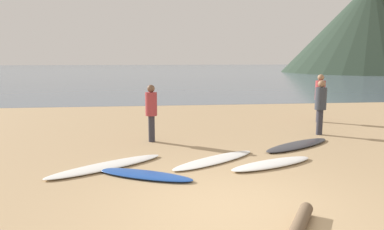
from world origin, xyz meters
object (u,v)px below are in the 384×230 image
surfboard_0 (107,166)px  surfboard_1 (144,175)px  surfboard_3 (272,164)px  surfboard_4 (298,145)px  person_1 (320,94)px  surfboard_2 (215,160)px  person_0 (151,108)px  person_2 (321,103)px

surfboard_0 → surfboard_1: surfboard_1 is taller
surfboard_3 → surfboard_4: size_ratio=0.87×
surfboard_1 → person_1: person_1 is taller
surfboard_0 → surfboard_2: 2.35m
surfboard_2 → person_0: (-1.37, 2.15, 0.90)m
surfboard_3 → person_0: (-2.54, 2.63, 0.88)m
surfboard_4 → surfboard_0: bearing=163.6°
surfboard_0 → person_1: 8.56m
surfboard_0 → person_0: person_0 is taller
surfboard_3 → surfboard_1: bearing=166.3°
surfboard_2 → surfboard_3: (1.17, -0.48, 0.01)m
surfboard_0 → person_1: bearing=0.0°
person_2 → surfboard_3: bearing=-63.7°
surfboard_2 → person_2: (3.66, 2.49, 0.93)m
person_2 → surfboard_2: bearing=-79.4°
surfboard_0 → surfboard_4: surfboard_4 is taller
surfboard_4 → person_2: 2.07m
surfboard_3 → person_2: size_ratio=1.30×
person_0 → surfboard_4: bearing=-79.3°
surfboard_4 → surfboard_2: bearing=172.9°
person_1 → surfboard_3: bearing=131.8°
surfboard_0 → person_2: (6.00, 2.69, 0.93)m
surfboard_1 → person_0: person_0 is taller
person_1 → surfboard_0: bearing=110.8°
surfboard_0 → person_0: 2.70m
surfboard_2 → surfboard_1: bearing=175.4°
surfboard_2 → person_0: size_ratio=1.53×
surfboard_0 → person_2: person_2 is taller
surfboard_3 → person_2: person_2 is taller
surfboard_1 → surfboard_0: bearing=165.7°
surfboard_3 → person_0: person_0 is taller
surfboard_4 → person_0: size_ratio=1.55×
surfboard_3 → person_0: size_ratio=1.35×
surfboard_1 → surfboard_4: surfboard_1 is taller
surfboard_4 → person_2: bearing=15.9°
person_0 → person_2: size_ratio=0.96×
surfboard_0 → surfboard_3: (3.51, -0.28, 0.00)m
surfboard_2 → person_0: 2.70m
surfboard_4 → person_2: person_2 is taller
person_1 → person_2: (-1.01, -2.13, -0.04)m
surfboard_2 → person_1: size_ratio=1.40×
person_1 → person_2: size_ratio=1.04×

